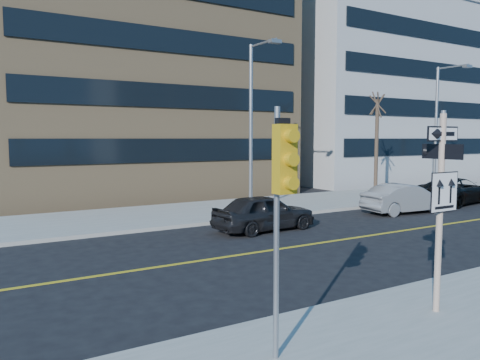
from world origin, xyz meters
TOP-DOWN VIEW (x-y plane):
  - ground at (0.00, 0.00)m, footprint 120.00×120.00m
  - far_sidewalk at (18.00, 12.00)m, footprint 66.00×6.00m
  - sign_pole at (0.00, -2.51)m, footprint 0.92×0.92m
  - traffic_signal at (-4.00, -2.66)m, footprint 0.32×0.45m
  - parked_car_a at (2.04, 6.88)m, footprint 1.99×4.39m
  - parked_car_b at (10.37, 6.95)m, footprint 1.97×4.52m
  - parked_car_c at (15.61, 7.85)m, footprint 3.18×5.58m
  - streetlight_a at (4.00, 10.76)m, footprint 0.55×2.25m
  - streetlight_b at (18.00, 10.76)m, footprint 0.55×2.25m
  - street_tree_west at (13.00, 11.30)m, footprint 1.80×1.80m
  - building_brick at (2.00, 25.00)m, footprint 18.00×18.00m
  - building_grey_mid at (24.00, 24.00)m, footprint 20.00×16.00m
  - building_grey_far at (45.00, 27.00)m, footprint 18.00×18.00m

SIDE VIEW (x-z plane):
  - ground at x=0.00m, z-range 0.00..0.00m
  - far_sidewalk at x=18.00m, z-range 0.00..0.15m
  - parked_car_b at x=10.37m, z-range 0.00..1.45m
  - parked_car_a at x=2.04m, z-range 0.00..1.46m
  - parked_car_c at x=15.61m, z-range 0.00..1.47m
  - sign_pole at x=0.00m, z-range 0.41..4.47m
  - traffic_signal at x=-4.00m, z-range 1.03..5.03m
  - streetlight_a at x=4.00m, z-range 0.76..8.76m
  - streetlight_b at x=18.00m, z-range 0.76..8.76m
  - street_tree_west at x=13.00m, z-range 2.35..8.70m
  - building_grey_mid at x=24.00m, z-range 0.00..15.00m
  - building_grey_far at x=45.00m, z-range 0.00..16.00m
  - building_brick at x=2.00m, z-range 0.00..18.00m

